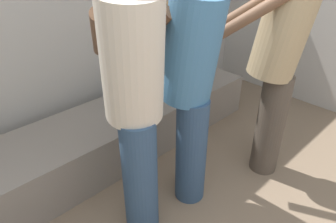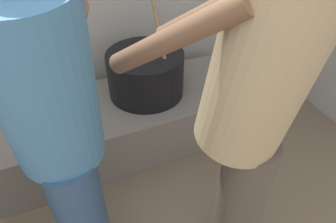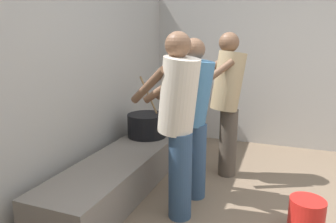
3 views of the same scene
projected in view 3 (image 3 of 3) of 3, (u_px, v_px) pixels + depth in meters
The scene contains 8 objects.
block_enclosure_rear at pixel (39, 87), 2.65m from camera, with size 5.49×0.20×2.24m, color #ADA8A0.
block_enclosure_right at pixel (299, 70), 4.30m from camera, with size 0.20×4.61×2.24m, color #ADA8A0.
hearth_ledge at pixel (129, 167), 3.27m from camera, with size 2.46×0.60×0.37m, color slate.
cooking_pot_main at pixel (147, 125), 3.71m from camera, with size 0.48×0.48×0.73m.
cook_in_cream_shirt at pixel (178, 116), 2.50m from camera, with size 0.61×0.73×1.59m.
cook_in_tan_shirt at pixel (227, 97), 3.32m from camera, with size 0.63×0.73×1.61m.
cook_in_blue_shirt at pixel (193, 110), 2.85m from camera, with size 0.35×0.65×1.54m.
bucket_red_plastic at pixel (306, 217), 2.39m from camera, with size 0.27×0.27×0.30m, color red.
Camera 3 is at (-2.06, 0.20, 1.49)m, focal length 32.29 mm.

